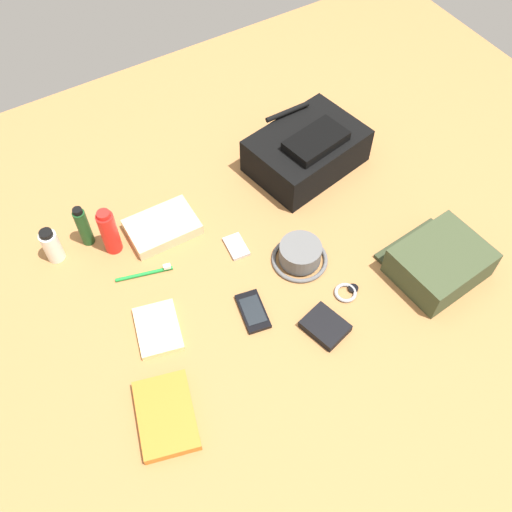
{
  "coord_description": "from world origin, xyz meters",
  "views": [
    {
      "loc": [
        -0.48,
        -0.8,
        1.36
      ],
      "look_at": [
        0.0,
        0.0,
        0.04
      ],
      "focal_mm": 40.7,
      "sensor_mm": 36.0,
      "label": 1
    }
  ],
  "objects_px": {
    "paperback_novel": "(166,415)",
    "notepad": "(158,329)",
    "bucket_hat": "(300,255)",
    "toothpaste_tube": "(52,245)",
    "shampoo_bottle": "(83,227)",
    "sunscreen_spray": "(109,232)",
    "wristwatch": "(347,292)",
    "cell_phone": "(253,311)",
    "wallet": "(325,326)",
    "toothbrush": "(148,273)",
    "media_player": "(236,247)",
    "backpack": "(307,150)",
    "folded_towel": "(162,227)",
    "toiletry_pouch": "(439,262)"
  },
  "relations": [
    {
      "from": "toothpaste_tube",
      "to": "wallet",
      "type": "relative_size",
      "value": 1.05
    },
    {
      "from": "media_player",
      "to": "toiletry_pouch",
      "type": "bearing_deg",
      "value": -39.51
    },
    {
      "from": "wristwatch",
      "to": "folded_towel",
      "type": "distance_m",
      "value": 0.57
    },
    {
      "from": "folded_towel",
      "to": "bucket_hat",
      "type": "bearing_deg",
      "value": -46.12
    },
    {
      "from": "toothpaste_tube",
      "to": "media_player",
      "type": "height_order",
      "value": "toothpaste_tube"
    },
    {
      "from": "media_player",
      "to": "wallet",
      "type": "height_order",
      "value": "wallet"
    },
    {
      "from": "bucket_hat",
      "to": "notepad",
      "type": "relative_size",
      "value": 1.07
    },
    {
      "from": "media_player",
      "to": "wallet",
      "type": "xyz_separation_m",
      "value": [
        0.07,
        -0.35,
        0.01
      ]
    },
    {
      "from": "sunscreen_spray",
      "to": "toothbrush",
      "type": "relative_size",
      "value": 1.0
    },
    {
      "from": "backpack",
      "to": "media_player",
      "type": "distance_m",
      "value": 0.4
    },
    {
      "from": "media_player",
      "to": "wristwatch",
      "type": "xyz_separation_m",
      "value": [
        0.18,
        -0.29,
        0.0
      ]
    },
    {
      "from": "bucket_hat",
      "to": "shampoo_bottle",
      "type": "distance_m",
      "value": 0.62
    },
    {
      "from": "sunscreen_spray",
      "to": "toothbrush",
      "type": "distance_m",
      "value": 0.16
    },
    {
      "from": "bucket_hat",
      "to": "media_player",
      "type": "xyz_separation_m",
      "value": [
        -0.13,
        0.13,
        -0.02
      ]
    },
    {
      "from": "bucket_hat",
      "to": "shampoo_bottle",
      "type": "xyz_separation_m",
      "value": [
        -0.49,
        0.37,
        0.04
      ]
    },
    {
      "from": "toothpaste_tube",
      "to": "notepad",
      "type": "bearing_deg",
      "value": -68.13
    },
    {
      "from": "backpack",
      "to": "folded_towel",
      "type": "relative_size",
      "value": 1.91
    },
    {
      "from": "shampoo_bottle",
      "to": "cell_phone",
      "type": "xyz_separation_m",
      "value": [
        0.29,
        -0.45,
        -0.06
      ]
    },
    {
      "from": "toothpaste_tube",
      "to": "media_player",
      "type": "xyz_separation_m",
      "value": [
        0.46,
        -0.24,
        -0.05
      ]
    },
    {
      "from": "paperback_novel",
      "to": "toothbrush",
      "type": "xyz_separation_m",
      "value": [
        0.14,
        0.4,
        -0.01
      ]
    },
    {
      "from": "backpack",
      "to": "shampoo_bottle",
      "type": "bearing_deg",
      "value": 174.27
    },
    {
      "from": "bucket_hat",
      "to": "toothpaste_tube",
      "type": "distance_m",
      "value": 0.7
    },
    {
      "from": "wristwatch",
      "to": "backpack",
      "type": "bearing_deg",
      "value": 69.24
    },
    {
      "from": "notepad",
      "to": "wallet",
      "type": "bearing_deg",
      "value": -16.07
    },
    {
      "from": "media_player",
      "to": "backpack",
      "type": "bearing_deg",
      "value": 25.65
    },
    {
      "from": "toothbrush",
      "to": "wallet",
      "type": "relative_size",
      "value": 1.44
    },
    {
      "from": "sunscreen_spray",
      "to": "wristwatch",
      "type": "bearing_deg",
      "value": -44.28
    },
    {
      "from": "cell_phone",
      "to": "toothbrush",
      "type": "height_order",
      "value": "toothbrush"
    },
    {
      "from": "backpack",
      "to": "media_player",
      "type": "relative_size",
      "value": 4.28
    },
    {
      "from": "paperback_novel",
      "to": "notepad",
      "type": "bearing_deg",
      "value": 69.22
    },
    {
      "from": "media_player",
      "to": "notepad",
      "type": "bearing_deg",
      "value": -157.67
    },
    {
      "from": "bucket_hat",
      "to": "shampoo_bottle",
      "type": "height_order",
      "value": "shampoo_bottle"
    },
    {
      "from": "paperback_novel",
      "to": "backpack",
      "type": "bearing_deg",
      "value": 34.77
    },
    {
      "from": "backpack",
      "to": "sunscreen_spray",
      "type": "relative_size",
      "value": 2.4
    },
    {
      "from": "sunscreen_spray",
      "to": "notepad",
      "type": "xyz_separation_m",
      "value": [
        -0.01,
        -0.31,
        -0.07
      ]
    },
    {
      "from": "folded_towel",
      "to": "paperback_novel",
      "type": "bearing_deg",
      "value": -114.97
    },
    {
      "from": "toothpaste_tube",
      "to": "wristwatch",
      "type": "relative_size",
      "value": 1.62
    },
    {
      "from": "toiletry_pouch",
      "to": "toothpaste_tube",
      "type": "bearing_deg",
      "value": 146.23
    },
    {
      "from": "sunscreen_spray",
      "to": "wristwatch",
      "type": "height_order",
      "value": "sunscreen_spray"
    },
    {
      "from": "shampoo_bottle",
      "to": "cell_phone",
      "type": "bearing_deg",
      "value": -57.61
    },
    {
      "from": "toothpaste_tube",
      "to": "shampoo_bottle",
      "type": "xyz_separation_m",
      "value": [
        0.1,
        0.01,
        0.01
      ]
    },
    {
      "from": "sunscreen_spray",
      "to": "toiletry_pouch",
      "type": "bearing_deg",
      "value": -36.21
    },
    {
      "from": "backpack",
      "to": "toothpaste_tube",
      "type": "relative_size",
      "value": 3.31
    },
    {
      "from": "toiletry_pouch",
      "to": "media_player",
      "type": "relative_size",
      "value": 2.93
    },
    {
      "from": "toiletry_pouch",
      "to": "cell_phone",
      "type": "relative_size",
      "value": 1.97
    },
    {
      "from": "folded_towel",
      "to": "notepad",
      "type": "bearing_deg",
      "value": -117.97
    },
    {
      "from": "wristwatch",
      "to": "paperback_novel",
      "type": "bearing_deg",
      "value": -174.06
    },
    {
      "from": "backpack",
      "to": "toothpaste_tube",
      "type": "bearing_deg",
      "value": 175.33
    },
    {
      "from": "shampoo_bottle",
      "to": "paperback_novel",
      "type": "distance_m",
      "value": 0.6
    },
    {
      "from": "toothbrush",
      "to": "folded_towel",
      "type": "distance_m",
      "value": 0.16
    }
  ]
}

